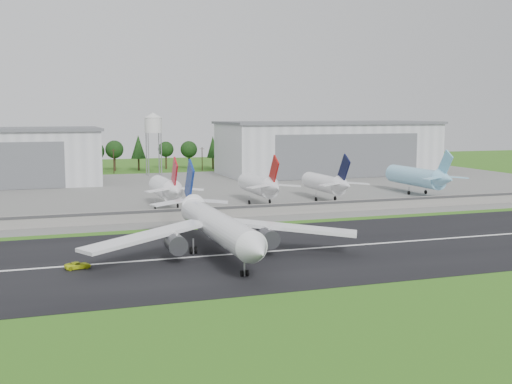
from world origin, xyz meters
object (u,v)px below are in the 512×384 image
object	(u,v)px
parked_jet_navy	(328,183)
parked_jet_skyblue	(420,177)
parked_jet_red_a	(167,189)
ground_vehicle	(78,265)
main_airliner	(218,233)
parked_jet_red_b	(261,185)

from	to	relation	value
parked_jet_navy	parked_jet_skyblue	bearing A→B (deg)	7.48
parked_jet_red_a	parked_jet_navy	xyz separation A→B (m)	(53.61, -0.03, -0.22)
parked_jet_red_a	parked_jet_skyblue	world-z (taller)	parked_jet_skyblue
ground_vehicle	parked_jet_skyblue	distance (m)	143.41
main_airliner	parked_jet_skyblue	world-z (taller)	main_airliner
parked_jet_red_a	parked_jet_red_b	distance (m)	30.27
main_airliner	parked_jet_navy	size ratio (longest dim) A/B	1.89
ground_vehicle	parked_jet_navy	xyz separation A→B (m)	(83.95, 69.31, 5.35)
ground_vehicle	parked_jet_red_b	xyz separation A→B (m)	(60.61, 69.33, 5.52)
parked_jet_skyblue	parked_jet_navy	bearing A→B (deg)	-172.52
parked_jet_red_a	parked_jet_navy	world-z (taller)	parked_jet_red_a
main_airliner	parked_jet_navy	distance (m)	87.25
main_airliner	parked_jet_navy	world-z (taller)	main_airliner
parked_jet_navy	parked_jet_red_b	bearing A→B (deg)	179.94
parked_jet_red_b	parked_jet_skyblue	size ratio (longest dim) A/B	0.84
parked_jet_skyblue	ground_vehicle	bearing A→B (deg)	-148.74
ground_vehicle	parked_jet_red_a	size ratio (longest dim) A/B	0.16
parked_jet_red_b	parked_jet_skyblue	xyz separation A→B (m)	(61.88, 5.04, 0.24)
ground_vehicle	parked_jet_red_a	bearing A→B (deg)	-36.27
main_airliner	parked_jet_skyblue	bearing A→B (deg)	-142.76
ground_vehicle	parked_jet_navy	world-z (taller)	parked_jet_navy
main_airliner	parked_jet_red_b	size ratio (longest dim) A/B	1.89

